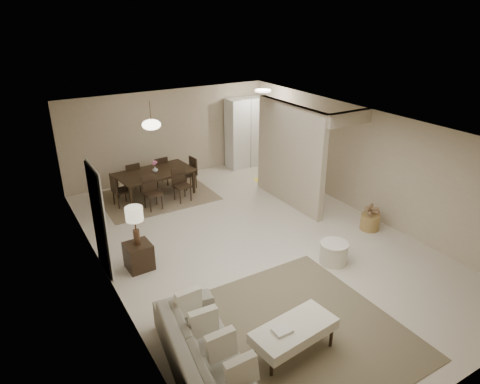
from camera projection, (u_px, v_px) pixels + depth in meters
floor at (254, 242)px, 9.05m from camera, size 9.00×9.00×0.00m
ceiling at (256, 126)px, 8.05m from camera, size 9.00×9.00×0.00m
back_wall at (169, 134)px, 12.09m from camera, size 6.00×0.00×6.00m
left_wall at (104, 223)px, 7.13m from camera, size 0.00×9.00×9.00m
right_wall at (363, 162)px, 9.96m from camera, size 0.00×9.00×9.00m
partition at (289, 155)px, 10.38m from camera, size 0.15×2.50×2.50m
doorway at (99, 221)px, 7.71m from camera, size 0.04×0.90×2.04m
pantry_cabinet at (246, 132)px, 13.00m from camera, size 1.20×0.55×2.10m
flush_light at (263, 91)px, 11.67m from camera, size 0.44×0.44×0.05m
living_rug at (291, 333)px, 6.51m from camera, size 3.20×3.20×0.01m
sofa at (206, 352)px, 5.70m from camera, size 2.43×1.22×0.68m
ottoman_bench at (294, 331)px, 6.04m from camera, size 1.31×0.71×0.45m
side_table at (139, 256)px, 8.05m from camera, size 0.49×0.49×0.52m
table_lamp at (134, 217)px, 7.72m from camera, size 0.32×0.32×0.76m
round_pouf at (334, 253)px, 8.23m from camera, size 0.55×0.55×0.42m
wicker_basket at (370, 222)px, 9.49m from camera, size 0.54×0.54×0.35m
dining_rug at (157, 196)px, 11.20m from camera, size 2.80×2.10×0.01m
dining_table at (156, 184)px, 11.06m from camera, size 2.04×1.27×0.68m
dining_chairs at (156, 181)px, 11.03m from camera, size 2.30×1.75×0.85m
vase at (155, 169)px, 10.90m from camera, size 0.18×0.18×0.15m
yellow_mat at (272, 180)px, 12.25m from camera, size 0.99×0.69×0.01m
pendant_light at (151, 125)px, 10.43m from camera, size 0.46×0.46×0.71m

